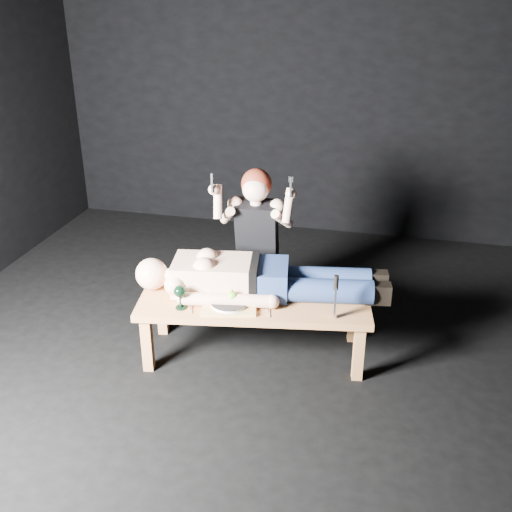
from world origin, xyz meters
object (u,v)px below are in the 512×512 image
object	(u,v)px
table	(254,327)
goblet	(180,297)
lying_man	(263,274)
serving_tray	(229,306)
carving_knife	(335,297)
kneeling_woman	(258,240)

from	to	relation	value
table	goblet	distance (m)	0.59
goblet	lying_man	bearing A→B (deg)	35.18
table	serving_tray	size ratio (longest dim) A/B	4.39
carving_knife	serving_tray	bearing A→B (deg)	173.12
goblet	carving_knife	world-z (taller)	carving_knife
table	kneeling_woman	size ratio (longest dim) A/B	1.26
table	serving_tray	xyz separation A→B (m)	(-0.13, -0.16, 0.24)
table	goblet	xyz separation A→B (m)	(-0.44, -0.24, 0.31)
kneeling_woman	serving_tray	xyz separation A→B (m)	(-0.02, -0.76, -0.16)
kneeling_woman	serving_tray	world-z (taller)	kneeling_woman
lying_man	serving_tray	xyz separation A→B (m)	(-0.17, -0.25, -0.13)
lying_man	carving_knife	xyz separation A→B (m)	(0.53, -0.22, 0.01)
serving_tray	carving_knife	world-z (taller)	carving_knife
lying_man	carving_knife	distance (m)	0.57
kneeling_woman	serving_tray	distance (m)	0.78
table	lying_man	xyz separation A→B (m)	(0.04, 0.10, 0.37)
lying_man	serving_tray	distance (m)	0.33
table	lying_man	distance (m)	0.38
kneeling_woman	serving_tray	size ratio (longest dim) A/B	3.48
lying_man	serving_tray	bearing A→B (deg)	-133.37
table	goblet	world-z (taller)	goblet
kneeling_woman	goblet	world-z (taller)	kneeling_woman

